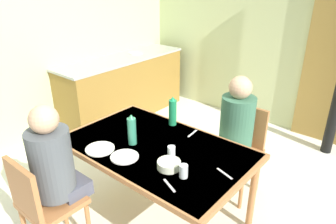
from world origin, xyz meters
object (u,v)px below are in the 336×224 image
object	(u,v)px
chair_far_diner	(240,145)
water_bottle_green_far	(132,130)
dining_table	(156,153)
water_bottle_green_near	(173,112)
chair_near_diner	(42,203)
serving_bowl_center	(169,165)
person_near_diner	(53,161)
person_far_diner	(236,124)
kitchen_counter	(123,87)

from	to	relation	value
chair_far_diner	water_bottle_green_far	world-z (taller)	water_bottle_green_far
dining_table	water_bottle_green_near	xyz separation A→B (m)	(-0.14, 0.39, 0.19)
chair_far_diner	water_bottle_green_far	xyz separation A→B (m)	(-0.52, -0.91, 0.36)
chair_far_diner	chair_near_diner	bearing A→B (deg)	66.70
chair_far_diner	serving_bowl_center	world-z (taller)	chair_far_diner
chair_far_diner	water_bottle_green_far	size ratio (longest dim) A/B	3.34
dining_table	chair_near_diner	xyz separation A→B (m)	(-0.37, -0.82, -0.17)
water_bottle_green_near	dining_table	bearing A→B (deg)	-69.64
person_near_diner	water_bottle_green_near	distance (m)	1.10
person_near_diner	dining_table	bearing A→B (deg)	61.83
person_far_diner	serving_bowl_center	xyz separation A→B (m)	(-0.07, -0.85, -0.02)
chair_near_diner	kitchen_counter	bearing A→B (deg)	124.59
dining_table	person_far_diner	bearing A→B (deg)	63.57
dining_table	chair_far_diner	world-z (taller)	chair_far_diner
kitchen_counter	serving_bowl_center	distance (m)	2.59
water_bottle_green_far	water_bottle_green_near	bearing A→B (deg)	86.19
chair_near_diner	serving_bowl_center	distance (m)	0.95
person_near_diner	water_bottle_green_far	bearing A→B (deg)	72.17
chair_near_diner	serving_bowl_center	size ratio (longest dim) A/B	5.12
kitchen_counter	water_bottle_green_near	size ratio (longest dim) A/B	7.31
chair_near_diner	water_bottle_green_far	xyz separation A→B (m)	(0.19, 0.73, 0.36)
dining_table	serving_bowl_center	distance (m)	0.33
chair_near_diner	chair_far_diner	distance (m)	1.79
water_bottle_green_near	serving_bowl_center	xyz separation A→B (m)	(0.42, -0.55, -0.10)
water_bottle_green_near	serving_bowl_center	world-z (taller)	water_bottle_green_near
kitchen_counter	serving_bowl_center	size ratio (longest dim) A/B	11.78
person_near_diner	water_bottle_green_near	size ratio (longest dim) A/B	2.81
chair_far_diner	person_near_diner	world-z (taller)	person_near_diner
person_far_diner	serving_bowl_center	distance (m)	0.86
kitchen_counter	dining_table	xyz separation A→B (m)	(1.84, -1.31, 0.22)
chair_near_diner	water_bottle_green_near	xyz separation A→B (m)	(0.22, 1.21, 0.36)
dining_table	person_near_diner	distance (m)	0.79
dining_table	chair_near_diner	distance (m)	0.92
serving_bowl_center	person_far_diner	bearing A→B (deg)	85.45
chair_near_diner	person_far_diner	world-z (taller)	person_far_diner
person_far_diner	water_bottle_green_near	bearing A→B (deg)	31.55
chair_near_diner	person_near_diner	bearing A→B (deg)	90.00
chair_near_diner	water_bottle_green_near	world-z (taller)	water_bottle_green_near
serving_bowl_center	dining_table	bearing A→B (deg)	148.70
chair_near_diner	person_far_diner	bearing A→B (deg)	64.85
dining_table	water_bottle_green_near	world-z (taller)	water_bottle_green_near
person_near_diner	person_far_diner	bearing A→B (deg)	62.70
kitchen_counter	person_far_diner	world-z (taller)	person_far_diner
dining_table	water_bottle_green_far	world-z (taller)	water_bottle_green_far
dining_table	person_far_diner	distance (m)	0.77
dining_table	water_bottle_green_near	size ratio (longest dim) A/B	5.54
water_bottle_green_near	chair_near_diner	bearing A→B (deg)	-100.45
water_bottle_green_near	water_bottle_green_far	world-z (taller)	water_bottle_green_near
serving_bowl_center	water_bottle_green_near	bearing A→B (deg)	126.96
person_near_diner	serving_bowl_center	size ratio (longest dim) A/B	4.53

